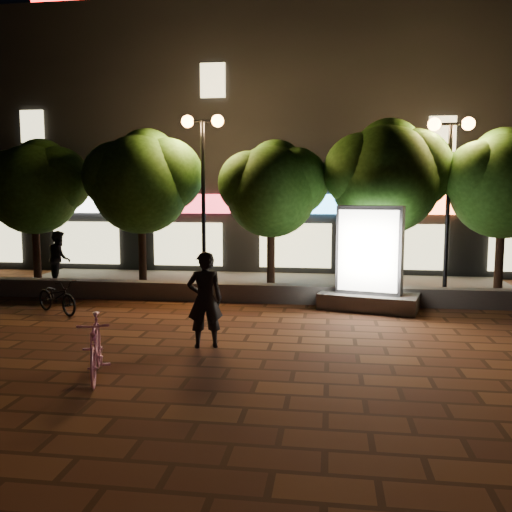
% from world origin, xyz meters
% --- Properties ---
extents(ground, '(80.00, 80.00, 0.00)m').
position_xyz_m(ground, '(0.00, 0.00, 0.00)').
color(ground, brown).
rests_on(ground, ground).
extents(retaining_wall, '(16.00, 0.45, 0.50)m').
position_xyz_m(retaining_wall, '(0.00, 4.00, 0.25)').
color(retaining_wall, slate).
rests_on(retaining_wall, ground).
extents(sidewalk, '(16.00, 5.00, 0.08)m').
position_xyz_m(sidewalk, '(0.00, 6.50, 0.04)').
color(sidewalk, slate).
rests_on(sidewalk, ground).
extents(building_block, '(28.00, 8.12, 11.30)m').
position_xyz_m(building_block, '(-0.01, 12.99, 5.00)').
color(building_block, black).
rests_on(building_block, ground).
extents(tree_far_left, '(3.36, 2.80, 4.63)m').
position_xyz_m(tree_far_left, '(-6.95, 5.46, 3.29)').
color(tree_far_left, black).
rests_on(tree_far_left, sidewalk).
extents(tree_left, '(3.60, 3.00, 4.89)m').
position_xyz_m(tree_left, '(-3.45, 5.46, 3.44)').
color(tree_left, black).
rests_on(tree_left, sidewalk).
extents(tree_mid, '(3.24, 2.70, 4.50)m').
position_xyz_m(tree_mid, '(0.55, 5.46, 3.22)').
color(tree_mid, black).
rests_on(tree_mid, sidewalk).
extents(tree_right, '(3.72, 3.10, 5.07)m').
position_xyz_m(tree_right, '(3.86, 5.46, 3.57)').
color(tree_right, black).
rests_on(tree_right, sidewalk).
extents(tree_far_right, '(3.48, 2.90, 4.76)m').
position_xyz_m(tree_far_right, '(7.05, 5.46, 3.37)').
color(tree_far_right, black).
rests_on(tree_far_right, sidewalk).
extents(street_lamp_left, '(1.26, 0.36, 5.18)m').
position_xyz_m(street_lamp_left, '(-1.50, 5.20, 4.03)').
color(street_lamp_left, black).
rests_on(street_lamp_left, sidewalk).
extents(street_lamp_right, '(1.26, 0.36, 4.98)m').
position_xyz_m(street_lamp_right, '(5.50, 5.20, 3.89)').
color(street_lamp_right, black).
rests_on(street_lamp_right, sidewalk).
extents(ad_kiosk, '(2.70, 1.81, 2.67)m').
position_xyz_m(ad_kiosk, '(3.26, 3.50, 1.08)').
color(ad_kiosk, slate).
rests_on(ad_kiosk, ground).
extents(scooter_pink, '(1.04, 1.78, 1.03)m').
position_xyz_m(scooter_pink, '(-1.48, -2.46, 0.52)').
color(scooter_pink, '#F294D7').
rests_on(scooter_pink, ground).
extents(rider, '(0.80, 0.65, 1.88)m').
position_xyz_m(rider, '(-0.13, -0.49, 0.94)').
color(rider, black).
rests_on(rider, ground).
extents(scooter_parked, '(1.68, 1.33, 0.85)m').
position_xyz_m(scooter_parked, '(-4.48, 1.91, 0.43)').
color(scooter_parked, black).
rests_on(scooter_parked, ground).
extents(pedestrian, '(0.96, 1.05, 1.73)m').
position_xyz_m(pedestrian, '(-6.24, 5.40, 0.95)').
color(pedestrian, black).
rests_on(pedestrian, sidewalk).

